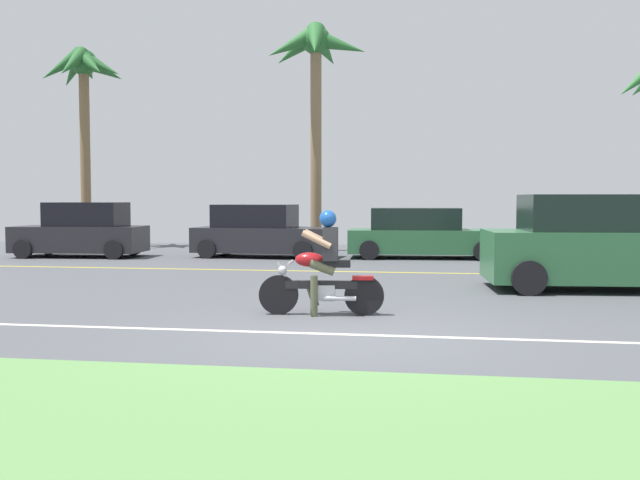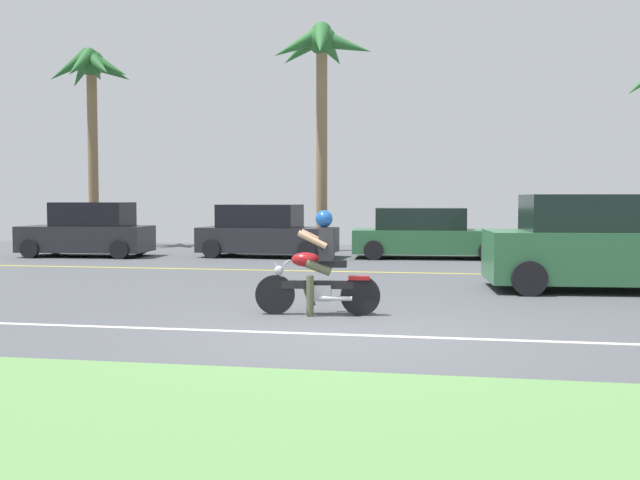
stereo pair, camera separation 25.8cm
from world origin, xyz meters
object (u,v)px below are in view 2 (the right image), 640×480
at_px(motorcyclist, 319,271).
at_px(parked_car_1, 265,233).
at_px(palm_tree_0, 320,62).
at_px(palm_tree_2, 92,81).
at_px(parked_car_2, 427,235).
at_px(parked_car_0, 88,231).
at_px(suv_nearby, 608,244).

relative_size(motorcyclist, parked_car_1, 0.46).
height_order(parked_car_1, palm_tree_0, palm_tree_0).
bearing_deg(palm_tree_2, palm_tree_0, -3.52).
bearing_deg(parked_car_2, parked_car_1, -174.95).
distance_m(parked_car_0, palm_tree_0, 9.24).
relative_size(suv_nearby, parked_car_1, 1.14).
distance_m(suv_nearby, palm_tree_2, 19.18).
bearing_deg(parked_car_1, palm_tree_0, 67.63).
bearing_deg(parked_car_1, motorcyclist, -71.40).
bearing_deg(parked_car_0, motorcyclist, -47.44).
distance_m(parked_car_1, parked_car_2, 4.79).
bearing_deg(motorcyclist, parked_car_0, 132.56).
xyz_separation_m(suv_nearby, parked_car_2, (-3.62, 6.95, -0.20)).
distance_m(parked_car_2, palm_tree_0, 7.06).
height_order(motorcyclist, parked_car_2, motorcyclist).
bearing_deg(palm_tree_0, parked_car_2, -33.85).
distance_m(parked_car_0, palm_tree_2, 6.91).
height_order(motorcyclist, parked_car_0, parked_car_0).
bearing_deg(palm_tree_0, palm_tree_2, 176.48).
distance_m(motorcyclist, parked_car_2, 10.84).
relative_size(suv_nearby, parked_car_0, 1.21).
xyz_separation_m(parked_car_1, parked_car_2, (4.78, 0.42, -0.04)).
xyz_separation_m(motorcyclist, parked_car_1, (-3.48, 10.34, 0.06)).
relative_size(parked_car_0, parked_car_2, 0.86).
bearing_deg(parked_car_0, suv_nearby, -22.85).
height_order(parked_car_0, palm_tree_0, palm_tree_0).
relative_size(parked_car_2, palm_tree_0, 0.60).
distance_m(motorcyclist, parked_car_0, 13.02).
xyz_separation_m(parked_car_0, palm_tree_2, (-1.91, 4.11, 5.21)).
xyz_separation_m(suv_nearby, parked_car_1, (-8.39, 6.53, -0.16)).
xyz_separation_m(parked_car_2, palm_tree_0, (-3.61, 2.42, 5.56)).
bearing_deg(palm_tree_2, motorcyclist, -51.96).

